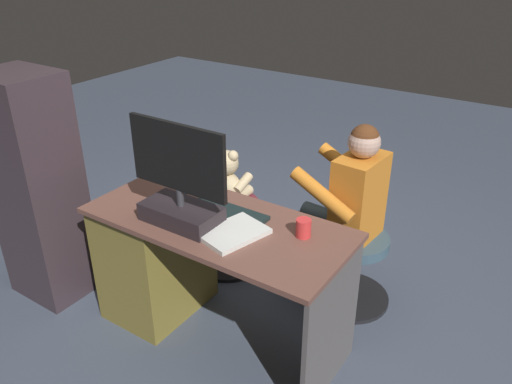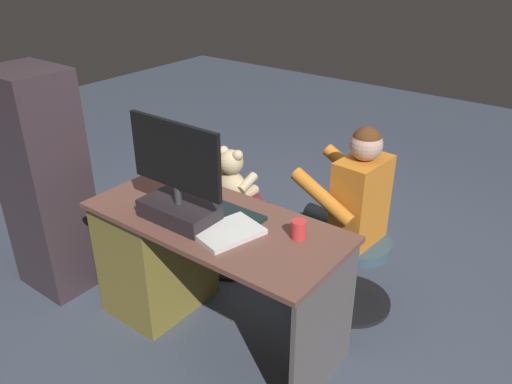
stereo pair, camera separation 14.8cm
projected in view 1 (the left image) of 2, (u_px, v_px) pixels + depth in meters
name	position (u px, v px, depth m)	size (l,w,h in m)	color
ground_plane	(255.00, 301.00, 3.09)	(10.00, 10.00, 0.00)	#3F4859
desk	(169.00, 255.00, 2.83)	(1.35, 0.60, 0.73)	brown
monitor	(180.00, 192.00, 2.42)	(0.55, 0.21, 0.51)	black
keyboard	(228.00, 212.00, 2.56)	(0.42, 0.14, 0.02)	black
computer_mouse	(180.00, 195.00, 2.71)	(0.06, 0.10, 0.04)	#1E2B30
cup	(303.00, 228.00, 2.36)	(0.07, 0.07, 0.09)	red
tv_remote	(155.00, 206.00, 2.62)	(0.04, 0.15, 0.02)	black
notebook_binder	(233.00, 233.00, 2.38)	(0.22, 0.30, 0.02)	silver
office_chair_teddy	(228.00, 228.00, 3.37)	(0.53, 0.53, 0.44)	black
teddy_bear	(227.00, 179.00, 3.21)	(0.26, 0.26, 0.37)	#CBB387
visitor_chair	(352.00, 263.00, 2.99)	(0.48, 0.48, 0.44)	black
person	(343.00, 201.00, 2.86)	(0.54, 0.50, 1.11)	#C77121
equipment_rack	(38.00, 190.00, 2.91)	(0.44, 0.36, 1.36)	#34292E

